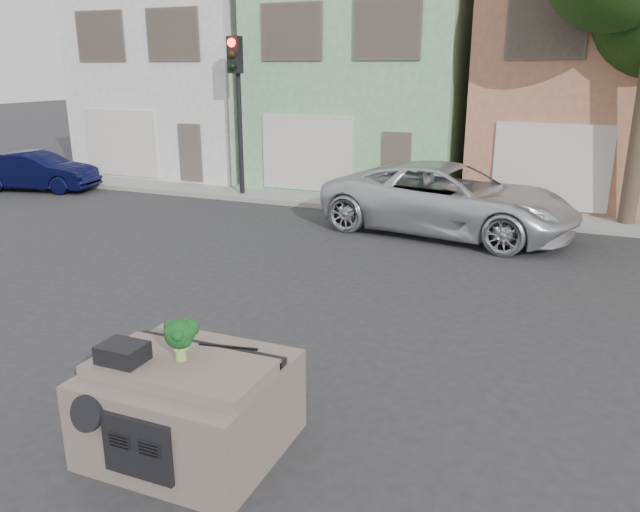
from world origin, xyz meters
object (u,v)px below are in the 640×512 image
Objects in this scene: traffic_signal at (238,119)px; broccoli at (180,340)px; navy_sedan at (40,190)px; silver_pickup at (447,233)px.

broccoli is (6.47, -12.58, -1.20)m from traffic_signal.
broccoli is (13.65, -11.03, 1.35)m from navy_sedan.
broccoli reaches higher than navy_sedan.
traffic_signal is 14.19m from broccoli.
broccoli is at bearing -62.79° from traffic_signal.
navy_sedan is 8.76× the size of broccoli.
silver_pickup is 13.80× the size of broccoli.
silver_pickup is 7.84m from traffic_signal.
silver_pickup is at bearing -14.41° from traffic_signal.
silver_pickup is at bearing -104.71° from navy_sedan.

